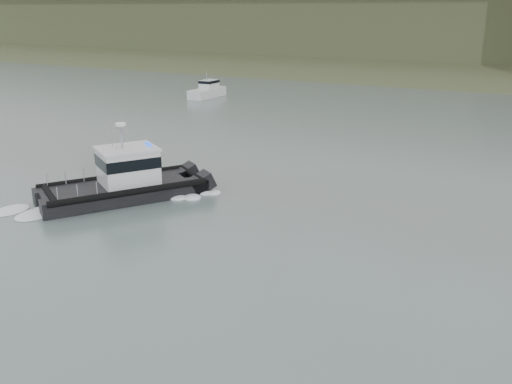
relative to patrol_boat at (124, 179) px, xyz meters
The scene contains 4 objects.
ground 13.58m from the patrol_boat, 43.47° to the right, with size 400.00×400.00×0.00m, color #4E5C59.
headlands 116.75m from the patrol_boat, 85.17° to the left, with size 500.00×105.36×27.12m.
patrol_boat is the anchor object (origin of this frame).
motorboat 43.92m from the patrol_boat, 116.39° to the left, with size 2.27×6.61×3.62m.
Camera 1 is at (14.39, -17.25, 11.67)m, focal length 40.00 mm.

